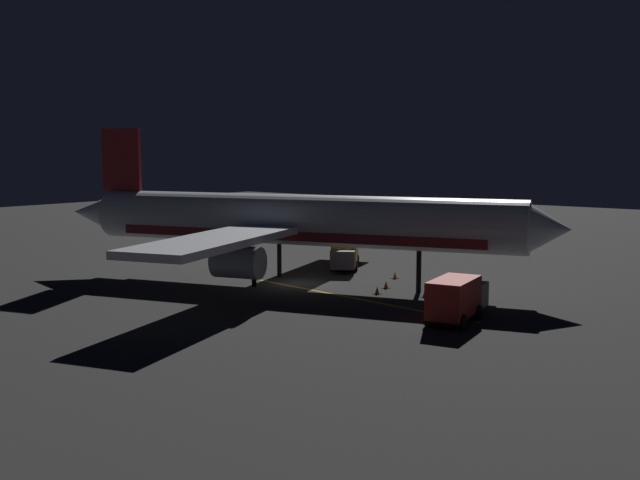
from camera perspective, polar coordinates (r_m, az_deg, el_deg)
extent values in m
cube|color=#2C2C2D|center=(56.59, -1.60, -3.47)|extent=(180.00, 180.00, 0.20)
cube|color=gold|center=(52.87, 0.63, -4.09)|extent=(3.70, 25.23, 0.01)
cylinder|color=silver|center=(55.90, -1.62, 1.56)|extent=(13.22, 33.32, 3.80)
cube|color=maroon|center=(56.01, -1.62, 0.49)|extent=(11.60, 28.43, 0.68)
cone|color=silver|center=(51.68, 17.05, 0.82)|extent=(4.44, 3.98, 3.73)
cone|color=silver|center=(65.35, -16.78, 2.04)|extent=(4.58, 5.35, 3.42)
cube|color=maroon|center=(63.51, -14.98, 5.98)|extent=(1.37, 3.55, 5.07)
cube|color=silver|center=(65.65, 0.35, 1.86)|extent=(16.53, 9.11, 0.50)
cylinder|color=slate|center=(64.63, 1.10, 0.53)|extent=(2.92, 3.67, 2.10)
cube|color=silver|center=(47.93, -8.04, -0.09)|extent=(16.53, 9.11, 0.50)
cylinder|color=slate|center=(48.24, -6.31, -1.69)|extent=(2.92, 3.67, 2.10)
cylinder|color=black|center=(53.46, 7.57, -2.41)|extent=(0.45, 0.45, 2.98)
cylinder|color=black|center=(59.45, -3.14, -1.42)|extent=(0.45, 0.45, 2.98)
cylinder|color=black|center=(55.38, -5.09, -2.05)|extent=(0.45, 0.45, 2.98)
cube|color=maroon|center=(44.32, 10.20, -4.34)|extent=(4.49, 2.75, 2.17)
cube|color=#38383D|center=(47.19, 11.34, -4.09)|extent=(2.10, 2.26, 1.50)
cylinder|color=black|center=(45.91, 10.75, -5.34)|extent=(1.26, 2.43, 0.90)
cylinder|color=black|center=(43.18, 9.55, -6.09)|extent=(1.26, 2.43, 0.90)
cube|color=gold|center=(63.94, 1.92, -0.80)|extent=(4.88, 4.17, 2.15)
cube|color=#38383D|center=(60.90, 1.76, -1.49)|extent=(2.59, 2.65, 1.50)
cylinder|color=black|center=(62.56, 1.84, -1.96)|extent=(2.01, 2.43, 0.90)
cylinder|color=black|center=(65.63, 1.99, -1.54)|extent=(2.01, 2.43, 0.90)
cylinder|color=black|center=(52.09, 10.70, -3.91)|extent=(0.32, 0.32, 0.85)
cylinder|color=orange|center=(51.96, 10.72, -3.10)|extent=(0.40, 0.40, 0.65)
sphere|color=tan|center=(51.88, 10.73, -2.61)|extent=(0.24, 0.24, 0.24)
cone|color=#EA590F|center=(54.83, 5.08, -3.43)|extent=(0.36, 0.36, 0.55)
cube|color=black|center=(54.88, 5.08, -3.70)|extent=(0.50, 0.50, 0.03)
cone|color=#EA590F|center=(59.06, 5.76, -2.70)|extent=(0.36, 0.36, 0.55)
cube|color=black|center=(59.10, 5.75, -2.94)|extent=(0.50, 0.50, 0.03)
cone|color=#EA590F|center=(52.64, 4.40, -3.86)|extent=(0.36, 0.36, 0.55)
cube|color=black|center=(52.68, 4.40, -4.14)|extent=(0.50, 0.50, 0.03)
cone|color=#EA590F|center=(51.86, 8.05, -4.07)|extent=(0.36, 0.36, 0.55)
cube|color=black|center=(51.91, 8.04, -4.36)|extent=(0.50, 0.50, 0.03)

